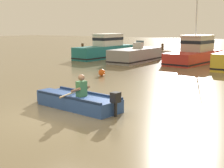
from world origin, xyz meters
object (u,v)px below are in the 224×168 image
object	(u,v)px
moored_boat_teal	(105,49)
moored_boat_grey	(136,55)
mooring_buoy	(102,72)
moored_boat_red	(195,53)
rowboat_with_person	(77,101)

from	to	relation	value
moored_boat_teal	moored_boat_grey	bearing A→B (deg)	-18.08
mooring_buoy	moored_boat_red	bearing A→B (deg)	73.67
mooring_buoy	rowboat_with_person	bearing A→B (deg)	-63.82
moored_boat_teal	moored_boat_grey	world-z (taller)	moored_boat_teal
moored_boat_grey	rowboat_with_person	bearing A→B (deg)	-70.71
moored_boat_grey	mooring_buoy	size ratio (longest dim) A/B	14.33
moored_boat_teal	moored_boat_red	xyz separation A→B (m)	(7.78, 0.16, -0.01)
moored_boat_teal	moored_boat_red	bearing A→B (deg)	1.19
moored_boat_grey	moored_boat_teal	bearing A→B (deg)	161.92
moored_boat_grey	moored_boat_red	distance (m)	4.46
moored_boat_red	moored_boat_teal	bearing A→B (deg)	-178.81
moored_boat_teal	mooring_buoy	world-z (taller)	moored_boat_teal
moored_boat_teal	moored_boat_red	world-z (taller)	moored_boat_red
moored_boat_red	mooring_buoy	xyz separation A→B (m)	(-2.57, -8.77, -0.58)
rowboat_with_person	moored_boat_red	xyz separation A→B (m)	(-0.64, 15.29, 0.52)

